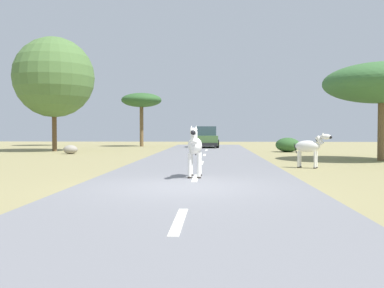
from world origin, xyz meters
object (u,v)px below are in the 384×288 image
(zebra_1, at_px, (310,147))
(tree_6, at_px, (141,101))
(bush_0, at_px, (288,145))
(tree_3, at_px, (54,95))
(zebra_0, at_px, (195,147))
(tree_1, at_px, (382,83))
(rock_0, at_px, (70,150))
(tree_2, at_px, (54,77))
(car_0, at_px, (206,138))

(zebra_1, xyz_separation_m, tree_6, (-10.25, 22.15, 3.33))
(bush_0, bearing_deg, tree_3, 151.64)
(zebra_0, distance_m, tree_1, 12.27)
(tree_3, distance_m, rock_0, 16.03)
(bush_0, bearing_deg, zebra_0, -108.55)
(rock_0, bearing_deg, bush_0, 12.80)
(zebra_1, distance_m, bush_0, 12.62)
(bush_0, distance_m, rock_0, 14.18)
(bush_0, bearing_deg, rock_0, -167.20)
(tree_2, distance_m, rock_0, 6.40)
(zebra_1, height_order, bush_0, zebra_1)
(car_0, distance_m, tree_1, 17.37)
(zebra_0, distance_m, tree_2, 20.29)
(rock_0, bearing_deg, tree_3, 114.27)
(tree_6, relative_size, bush_0, 3.00)
(tree_1, bearing_deg, zebra_0, -135.90)
(car_0, relative_size, rock_0, 5.04)
(rock_0, bearing_deg, zebra_0, -58.16)
(zebra_0, relative_size, tree_2, 0.21)
(tree_3, xyz_separation_m, bush_0, (20.14, -10.87, -4.34))
(rock_0, bearing_deg, tree_6, 79.84)
(zebra_1, bearing_deg, car_0, -141.42)
(zebra_0, distance_m, rock_0, 15.73)
(car_0, height_order, bush_0, car_0)
(zebra_1, distance_m, tree_1, 6.82)
(tree_6, xyz_separation_m, rock_0, (-2.28, -12.74, -3.88))
(car_0, relative_size, tree_2, 0.56)
(zebra_0, bearing_deg, rock_0, -57.55)
(zebra_0, xyz_separation_m, tree_1, (8.59, 8.32, 2.74))
(zebra_1, bearing_deg, zebra_0, -21.43)
(tree_3, height_order, tree_6, tree_3)
(zebra_1, height_order, car_0, car_0)
(tree_1, relative_size, tree_2, 0.69)
(tree_6, bearing_deg, zebra_1, -65.17)
(tree_6, bearing_deg, zebra_0, -77.03)
(zebra_0, height_order, zebra_1, zebra_0)
(tree_6, bearing_deg, car_0, -27.09)
(zebra_0, xyz_separation_m, tree_6, (-6.01, 26.08, 3.18))
(tree_2, bearing_deg, zebra_1, -40.96)
(car_0, height_order, rock_0, car_0)
(car_0, xyz_separation_m, tree_2, (-10.46, -6.27, 4.30))
(tree_6, bearing_deg, tree_1, -50.59)
(tree_2, distance_m, bush_0, 16.78)
(rock_0, bearing_deg, car_0, 49.97)
(tree_3, distance_m, bush_0, 23.29)
(zebra_1, height_order, rock_0, zebra_1)
(tree_3, bearing_deg, tree_2, -69.13)
(zebra_1, relative_size, tree_1, 0.25)
(tree_3, bearing_deg, bush_0, -28.36)
(tree_2, distance_m, tree_6, 10.40)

